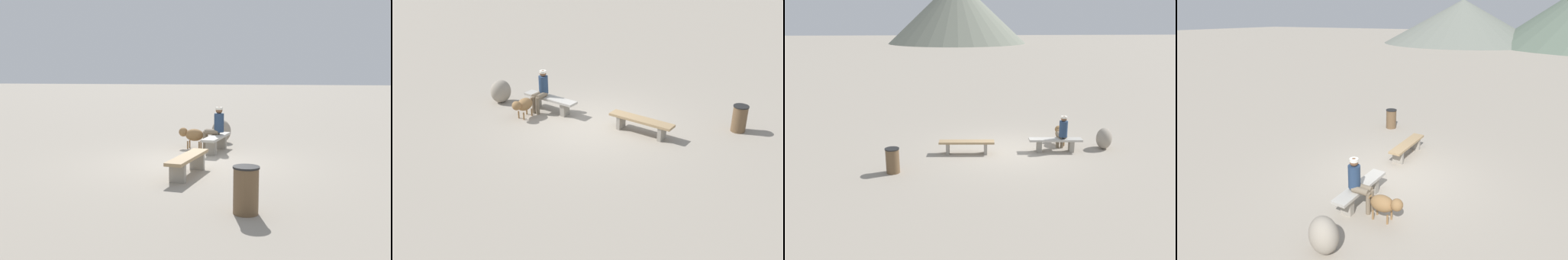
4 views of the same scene
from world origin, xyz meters
TOP-DOWN VIEW (x-y plane):
  - ground at (0.00, 0.00)m, footprint 210.00×210.00m
  - bench_left at (-1.46, -0.22)m, footprint 1.89×0.49m
  - bench_right at (1.60, -0.20)m, footprint 1.84×0.49m
  - seated_person at (1.85, -0.12)m, footprint 0.32×0.61m
  - dog at (1.98, 0.63)m, footprint 0.39×0.87m
  - trash_bin at (-3.71, -1.79)m, footprint 0.42×0.42m
  - boulder at (3.40, 0.02)m, footprint 0.78×0.84m
  - distant_peak_2 at (-1.01, 65.96)m, footprint 26.54×26.54m

SIDE VIEW (x-z plane):
  - ground at x=0.00m, z-range -0.06..0.00m
  - bench_left at x=-1.46m, z-range 0.11..0.56m
  - bench_right at x=1.60m, z-range 0.10..0.56m
  - boulder at x=3.40m, z-range 0.00..0.75m
  - trash_bin at x=-3.71m, z-range 0.00..0.76m
  - dog at x=1.98m, z-range 0.11..0.73m
  - seated_person at x=1.85m, z-range 0.08..1.36m
  - distant_peak_2 at x=-1.01m, z-range 0.00..12.06m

